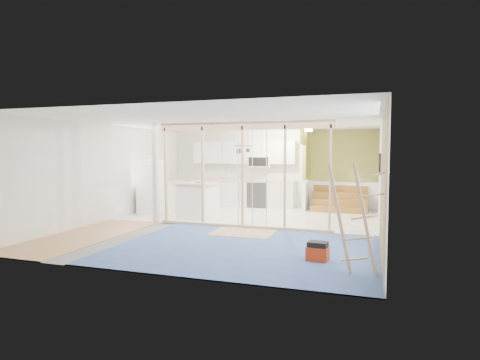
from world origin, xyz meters
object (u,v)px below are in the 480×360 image
(ladder, at_px, (355,218))
(toolbox, at_px, (318,252))
(fridge, at_px, (152,187))
(island, at_px, (198,200))

(ladder, bearing_deg, toolbox, 145.07)
(fridge, bearing_deg, island, -19.51)
(fridge, bearing_deg, ladder, -45.57)
(island, bearing_deg, fridge, 178.01)
(fridge, distance_m, island, 1.72)
(toolbox, distance_m, ladder, 1.10)
(ladder, bearing_deg, fridge, 151.04)
(island, bearing_deg, toolbox, -35.21)
(toolbox, bearing_deg, island, 144.60)
(island, height_order, toolbox, island)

